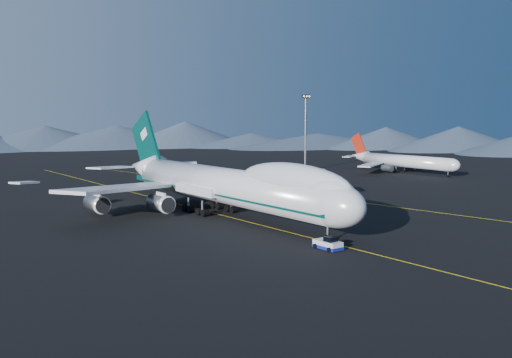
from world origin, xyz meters
TOP-DOWN VIEW (x-y plane):
  - ground at (0.00, 0.00)m, footprint 500.00×500.00m
  - taxiway_line_main at (0.00, 0.00)m, footprint 0.25×220.00m
  - taxiway_line_side at (30.00, 10.00)m, footprint 28.08×198.09m
  - boeing_747 at (0.00, 0.03)m, footprint 59.62×72.43m
  - pushback_tug at (-3.00, -29.67)m, footprint 2.44×4.23m
  - second_jet at (88.63, 31.84)m, footprint 38.13×43.07m
  - service_van at (31.20, 10.43)m, footprint 3.99×5.17m
  - floodlight_mast at (66.99, 53.58)m, footprint 3.08×2.31m

SIDE VIEW (x-z plane):
  - ground at x=0.00m, z-range 0.00..0.00m
  - taxiway_line_main at x=0.00m, z-range 0.01..0.01m
  - taxiway_line_side at x=30.00m, z-range 0.01..0.01m
  - pushback_tug at x=-3.00m, z-range -0.34..1.50m
  - service_van at x=31.20m, z-range 0.00..1.30m
  - second_jet at x=88.63m, z-range -2.42..9.84m
  - boeing_747 at x=0.00m, z-range -3.87..15.50m
  - floodlight_mast at x=66.99m, z-range 0.17..25.06m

